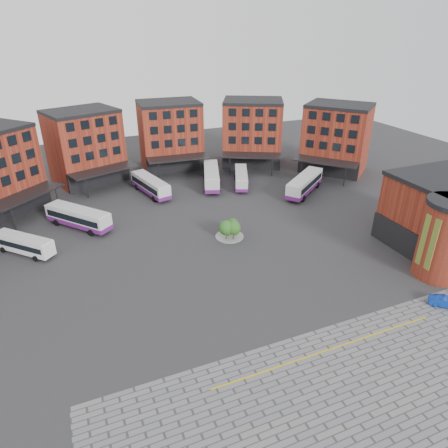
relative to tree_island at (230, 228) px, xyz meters
name	(u,v)px	position (x,y,z in m)	size (l,w,h in m)	color
ground	(252,281)	(-1.88, -11.40, -1.79)	(160.00, 160.00, 0.00)	#28282B
paving_zone	(386,413)	(0.12, -33.40, -1.78)	(50.00, 22.00, 0.02)	slate
yellow_line	(330,349)	(0.12, -25.40, -1.76)	(26.00, 0.15, 0.02)	gold
main_building	(145,151)	(-6.66, 26.85, 5.44)	(94.14, 42.48, 14.60)	maroon
east_building	(445,216)	(26.82, -14.46, 3.51)	(17.40, 15.40, 10.60)	maroon
tree_island	(230,228)	(0.00, 0.00, 0.00)	(4.40, 4.40, 3.17)	gray
bus_a	(23,243)	(-29.07, 7.36, -0.16)	(8.39, 8.46, 2.74)	white
bus_b	(78,217)	(-21.11, 12.90, 0.03)	(9.71, 10.88, 3.35)	silver
bus_c	(150,185)	(-7.10, 22.48, 0.00)	(5.38, 12.01, 3.30)	silver
bus_d	(211,176)	(5.44, 22.36, 0.13)	(6.83, 12.76, 3.53)	silver
bus_e	(241,178)	(11.04, 20.04, -0.19)	(6.35, 10.58, 2.95)	silver
bus_f	(305,184)	(20.64, 11.50, 0.14)	(11.80, 9.93, 3.56)	silver
blue_car	(446,302)	(16.78, -24.78, -1.17)	(1.30, 3.72, 1.23)	#0D35AD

